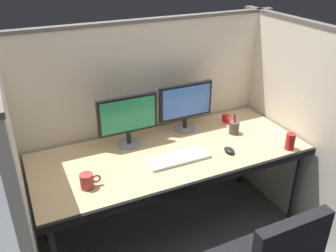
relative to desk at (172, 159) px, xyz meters
The scene contains 12 objects.
cubicle_partition_rear 0.47m from the desk, 90.00° to the left, with size 2.21×0.06×1.57m.
cubicle_partition_left 1.00m from the desk, behind, with size 0.06×1.41×1.57m.
cubicle_partition_right 1.00m from the desk, ahead, with size 0.06×1.41×1.57m.
desk is the anchor object (origin of this frame).
monitor_left 0.42m from the desk, 134.10° to the left, with size 0.43×0.17×0.37m.
monitor_right 0.46m from the desk, 48.15° to the left, with size 0.43×0.17×0.37m.
keyboard_main 0.12m from the desk, 90.20° to the right, with size 0.43×0.15×0.02m, color silver.
computer_mouse 0.41m from the desk, 24.58° to the right, with size 0.06×0.10×0.04m.
pen_cup 0.57m from the desk, ahead, with size 0.08×0.08×0.16m.
red_stapler 0.65m from the desk, 18.93° to the left, with size 0.04×0.15×0.06m, color red.
coffee_mug 0.65m from the desk, 166.71° to the right, with size 0.13×0.08×0.09m.
soda_can 0.84m from the desk, 21.52° to the right, with size 0.07×0.07×0.12m, color red.
Camera 1 is at (-0.94, -1.65, 2.05)m, focal length 38.56 mm.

